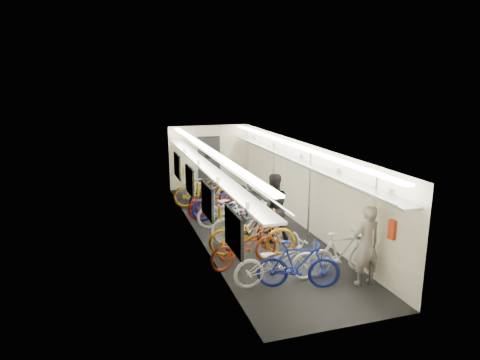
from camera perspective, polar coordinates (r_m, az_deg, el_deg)
train_car_shell at (r=12.08m, az=-1.20°, el=1.65°), size 10.00×10.00×10.00m
bicycle_0 at (r=8.87m, az=5.01°, el=-10.81°), size 1.86×0.65×0.97m
bicycle_1 at (r=8.76m, az=7.78°, el=-11.07°), size 1.74×1.00×1.01m
bicycle_2 at (r=9.67m, az=0.60°, el=-8.82°), size 1.85×1.04×0.92m
bicycle_3 at (r=10.59m, az=1.46°, el=-6.71°), size 1.64×0.92×0.95m
bicycle_4 at (r=10.14m, az=1.62°, el=-7.26°), size 2.16×1.21×1.08m
bicycle_5 at (r=10.83m, az=1.15°, el=-5.70°), size 1.96×0.83×1.14m
bicycle_6 at (r=12.20m, az=-1.16°, el=-3.64°), size 2.12×0.93×1.08m
bicycle_7 at (r=12.55m, az=-2.69°, el=-3.31°), size 1.76×1.02×1.02m
bicycle_8 at (r=12.95m, az=-3.01°, el=-2.86°), size 1.93×0.82×0.98m
bicycle_9 at (r=13.70m, az=-3.57°, el=-1.81°), size 1.81×0.93×1.05m
bicycle_10 at (r=13.99m, az=-4.60°, el=-1.36°), size 2.22×1.10×1.12m
bicycle_11 at (r=9.51m, az=13.32°, el=-9.42°), size 1.61×0.46×0.97m
bicycle_12 at (r=15.19m, az=-4.84°, el=-0.52°), size 1.90×1.07×0.95m
passenger_near at (r=9.06m, az=16.47°, el=-8.39°), size 0.63×0.44×1.68m
passenger_mid at (r=10.99m, az=4.40°, el=-3.69°), size 0.93×0.76×1.79m
backpack at (r=8.84m, az=19.98°, el=-6.15°), size 0.28×0.19×0.38m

